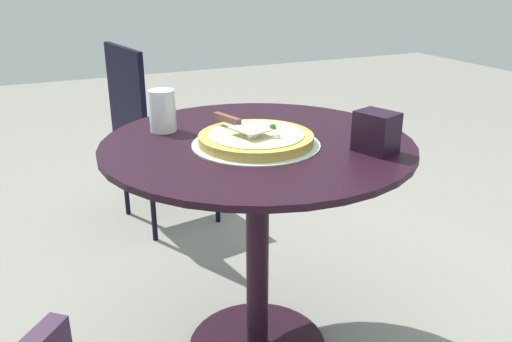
{
  "coord_description": "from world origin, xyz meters",
  "views": [
    {
      "loc": [
        -0.61,
        -1.31,
        1.2
      ],
      "look_at": [
        -0.02,
        -0.03,
        0.66
      ],
      "focal_mm": 37.03,
      "sensor_mm": 36.0,
      "label": 1
    }
  ],
  "objects_px": {
    "napkin_dispenser": "(376,132)",
    "patio_table": "(258,201)",
    "patio_chair_near": "(152,123)",
    "pizza_server": "(238,123)",
    "drinking_cup": "(162,111)",
    "pizza_on_tray": "(256,139)"
  },
  "relations": [
    {
      "from": "napkin_dispenser",
      "to": "patio_table",
      "type": "bearing_deg",
      "value": -150.24
    },
    {
      "from": "patio_table",
      "to": "patio_chair_near",
      "type": "height_order",
      "value": "patio_chair_near"
    },
    {
      "from": "pizza_server",
      "to": "patio_chair_near",
      "type": "distance_m",
      "value": 1.1
    },
    {
      "from": "patio_table",
      "to": "patio_chair_near",
      "type": "relative_size",
      "value": 1.02
    },
    {
      "from": "pizza_server",
      "to": "drinking_cup",
      "type": "xyz_separation_m",
      "value": [
        -0.16,
        0.2,
        0.01
      ]
    },
    {
      "from": "pizza_server",
      "to": "patio_chair_near",
      "type": "xyz_separation_m",
      "value": [
        0.0,
        1.07,
        -0.27
      ]
    },
    {
      "from": "pizza_on_tray",
      "to": "napkin_dispenser",
      "type": "distance_m",
      "value": 0.33
    },
    {
      "from": "patio_table",
      "to": "drinking_cup",
      "type": "bearing_deg",
      "value": 136.79
    },
    {
      "from": "napkin_dispenser",
      "to": "pizza_on_tray",
      "type": "bearing_deg",
      "value": -143.3
    },
    {
      "from": "pizza_on_tray",
      "to": "napkin_dispenser",
      "type": "xyz_separation_m",
      "value": [
        0.27,
        -0.19,
        0.04
      ]
    },
    {
      "from": "drinking_cup",
      "to": "pizza_server",
      "type": "bearing_deg",
      "value": -50.95
    },
    {
      "from": "drinking_cup",
      "to": "patio_chair_near",
      "type": "xyz_separation_m",
      "value": [
        0.17,
        0.87,
        -0.28
      ]
    },
    {
      "from": "patio_table",
      "to": "drinking_cup",
      "type": "distance_m",
      "value": 0.39
    },
    {
      "from": "pizza_server",
      "to": "drinking_cup",
      "type": "bearing_deg",
      "value": 129.05
    },
    {
      "from": "pizza_on_tray",
      "to": "patio_chair_near",
      "type": "xyz_separation_m",
      "value": [
        -0.03,
        1.11,
        -0.23
      ]
    },
    {
      "from": "drinking_cup",
      "to": "patio_chair_near",
      "type": "bearing_deg",
      "value": 79.16
    },
    {
      "from": "drinking_cup",
      "to": "pizza_on_tray",
      "type": "bearing_deg",
      "value": -50.41
    },
    {
      "from": "pizza_on_tray",
      "to": "napkin_dispenser",
      "type": "relative_size",
      "value": 3.28
    },
    {
      "from": "patio_table",
      "to": "napkin_dispenser",
      "type": "bearing_deg",
      "value": -41.91
    },
    {
      "from": "pizza_on_tray",
      "to": "drinking_cup",
      "type": "height_order",
      "value": "drinking_cup"
    },
    {
      "from": "patio_table",
      "to": "pizza_server",
      "type": "height_order",
      "value": "pizza_server"
    },
    {
      "from": "pizza_on_tray",
      "to": "drinking_cup",
      "type": "bearing_deg",
      "value": 129.59
    }
  ]
}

